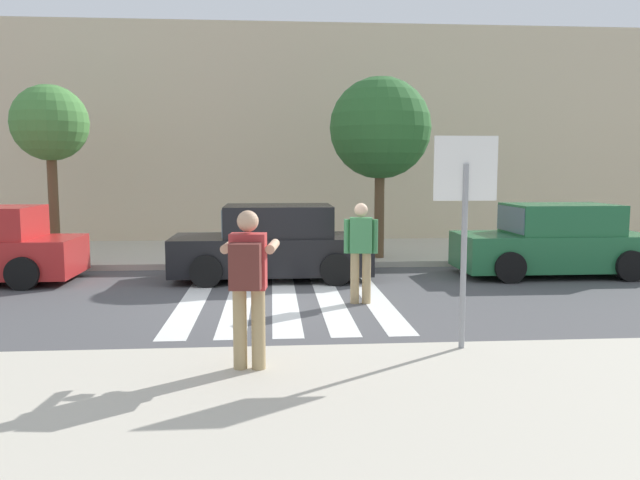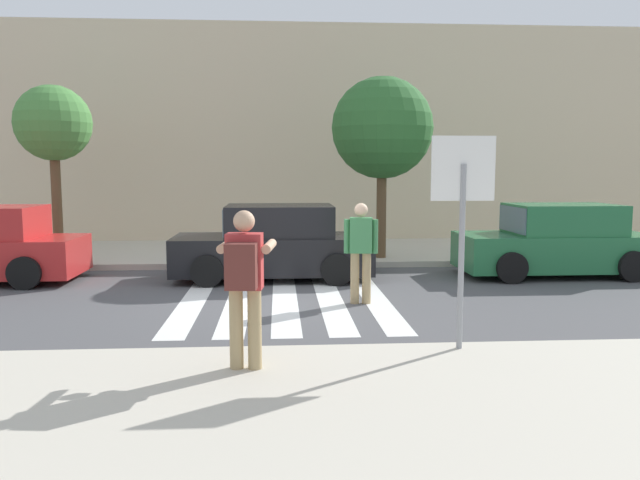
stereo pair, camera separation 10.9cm
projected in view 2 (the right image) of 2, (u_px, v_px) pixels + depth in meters
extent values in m
plane|color=#4C4C4F|center=(285.00, 302.00, 10.85)|extent=(120.00, 120.00, 0.00)
cube|color=beige|center=(294.00, 466.00, 4.70)|extent=(60.00, 6.00, 0.14)
cube|color=beige|center=(282.00, 252.00, 16.79)|extent=(60.00, 4.80, 0.14)
cube|color=beige|center=(281.00, 138.00, 20.79)|extent=(56.00, 4.00, 6.65)
cube|color=silver|center=(194.00, 300.00, 10.95)|extent=(0.44, 5.20, 0.01)
cube|color=silver|center=(239.00, 300.00, 11.00)|extent=(0.44, 5.20, 0.01)
cube|color=silver|center=(285.00, 299.00, 11.05)|extent=(0.44, 5.20, 0.01)
cube|color=silver|center=(330.00, 298.00, 11.11)|extent=(0.44, 5.20, 0.01)
cube|color=silver|center=(374.00, 298.00, 11.16)|extent=(0.44, 5.20, 0.01)
cylinder|color=gray|center=(461.00, 258.00, 7.42)|extent=(0.07, 0.07, 2.22)
cube|color=white|center=(463.00, 168.00, 7.32)|extent=(0.76, 0.03, 0.76)
cube|color=red|center=(463.00, 168.00, 7.34)|extent=(0.66, 0.02, 0.66)
cylinder|color=tan|center=(236.00, 329.00, 6.74)|extent=(0.15, 0.15, 0.88)
cylinder|color=tan|center=(255.00, 329.00, 6.74)|extent=(0.15, 0.15, 0.88)
cube|color=#B73333|center=(245.00, 261.00, 6.66)|extent=(0.40, 0.28, 0.60)
sphere|color=tan|center=(244.00, 221.00, 6.61)|extent=(0.23, 0.23, 0.23)
cylinder|color=tan|center=(226.00, 246.00, 6.87)|extent=(0.16, 0.59, 0.10)
cylinder|color=tan|center=(269.00, 246.00, 6.85)|extent=(0.16, 0.59, 0.10)
cube|color=black|center=(250.00, 242.00, 7.03)|extent=(0.15, 0.11, 0.10)
cube|color=#5B2823|center=(241.00, 266.00, 6.43)|extent=(0.34, 0.23, 0.48)
cylinder|color=tan|center=(355.00, 278.00, 10.67)|extent=(0.15, 0.15, 0.88)
cylinder|color=tan|center=(366.00, 278.00, 10.66)|extent=(0.15, 0.15, 0.88)
cube|color=#3D844C|center=(361.00, 235.00, 10.58)|extent=(0.41, 0.29, 0.60)
sphere|color=beige|center=(361.00, 210.00, 10.53)|extent=(0.23, 0.23, 0.23)
cylinder|color=#3D844C|center=(347.00, 236.00, 10.60)|extent=(0.10, 0.10, 0.58)
cylinder|color=#3D844C|center=(375.00, 236.00, 10.57)|extent=(0.10, 0.10, 0.58)
cube|color=slate|center=(32.00, 222.00, 12.66)|extent=(0.10, 1.50, 0.51)
cylinder|color=black|center=(25.00, 273.00, 11.93)|extent=(0.64, 0.22, 0.64)
cylinder|color=black|center=(56.00, 260.00, 13.61)|extent=(0.64, 0.22, 0.64)
cube|color=black|center=(273.00, 254.00, 13.06)|extent=(4.10, 1.70, 0.76)
cube|color=black|center=(280.00, 221.00, 12.99)|extent=(2.20, 1.56, 0.64)
cube|color=slate|center=(228.00, 221.00, 12.92)|extent=(0.10, 1.50, 0.54)
cube|color=slate|center=(326.00, 220.00, 13.05)|extent=(0.10, 1.50, 0.51)
cylinder|color=black|center=(207.00, 271.00, 12.16)|extent=(0.64, 0.22, 0.64)
cylinder|color=black|center=(216.00, 258.00, 13.84)|extent=(0.64, 0.22, 0.64)
cylinder|color=black|center=(337.00, 270.00, 12.32)|extent=(0.64, 0.22, 0.64)
cylinder|color=black|center=(330.00, 257.00, 14.01)|extent=(0.64, 0.22, 0.64)
cube|color=#236B3D|center=(554.00, 251.00, 13.46)|extent=(4.10, 1.70, 0.76)
cube|color=#236B3D|center=(563.00, 219.00, 13.39)|extent=(2.20, 1.56, 0.64)
cube|color=slate|center=(514.00, 219.00, 13.32)|extent=(0.10, 1.50, 0.54)
cube|color=slate|center=(606.00, 219.00, 13.46)|extent=(0.10, 1.50, 0.51)
cylinder|color=black|center=(511.00, 268.00, 12.56)|extent=(0.64, 0.22, 0.64)
cylinder|color=black|center=(484.00, 256.00, 14.24)|extent=(0.64, 0.22, 0.64)
cylinder|color=black|center=(633.00, 266.00, 12.73)|extent=(0.64, 0.22, 0.64)
cylinder|color=black|center=(591.00, 255.00, 14.41)|extent=(0.64, 0.22, 0.64)
cylinder|color=brown|center=(57.00, 201.00, 15.42)|extent=(0.24, 0.24, 2.72)
sphere|color=#47843D|center=(53.00, 123.00, 15.20)|extent=(1.84, 1.84, 1.84)
cylinder|color=brown|center=(381.00, 208.00, 15.13)|extent=(0.24, 0.24, 2.41)
sphere|color=#2D662D|center=(382.00, 128.00, 14.91)|extent=(2.43, 2.43, 2.43)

